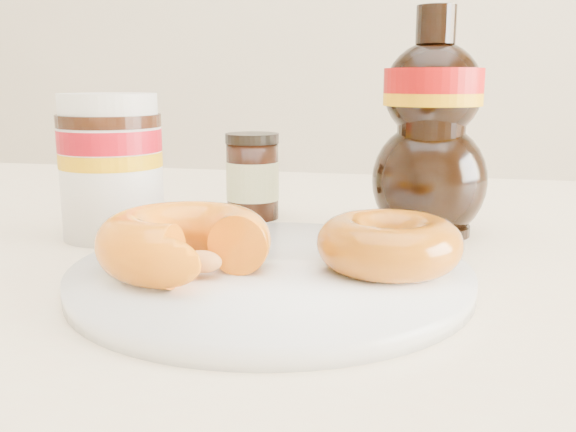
% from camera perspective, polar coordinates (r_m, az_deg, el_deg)
% --- Properties ---
extents(dining_table, '(1.40, 0.90, 0.75)m').
position_cam_1_polar(dining_table, '(0.50, -1.98, -12.98)').
color(dining_table, beige).
rests_on(dining_table, ground).
extents(plate, '(0.26, 0.26, 0.01)m').
position_cam_1_polar(plate, '(0.41, -1.54, -5.22)').
color(plate, white).
rests_on(plate, dining_table).
extents(donut_bitten, '(0.11, 0.11, 0.04)m').
position_cam_1_polar(donut_bitten, '(0.40, -9.19, -2.25)').
color(donut_bitten, orange).
rests_on(donut_bitten, plate).
extents(donut_whole, '(0.10, 0.10, 0.03)m').
position_cam_1_polar(donut_whole, '(0.41, 8.98, -2.43)').
color(donut_whole, '#925209').
rests_on(donut_whole, plate).
extents(nutella_jar, '(0.08, 0.08, 0.12)m').
position_cam_1_polar(nutella_jar, '(0.55, -15.45, 4.77)').
color(nutella_jar, white).
rests_on(nutella_jar, dining_table).
extents(syrup_bottle, '(0.11, 0.10, 0.19)m').
position_cam_1_polar(syrup_bottle, '(0.55, 12.63, 8.04)').
color(syrup_bottle, black).
rests_on(syrup_bottle, dining_table).
extents(dark_jar, '(0.05, 0.05, 0.08)m').
position_cam_1_polar(dark_jar, '(0.61, -3.17, 3.47)').
color(dark_jar, black).
rests_on(dark_jar, dining_table).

